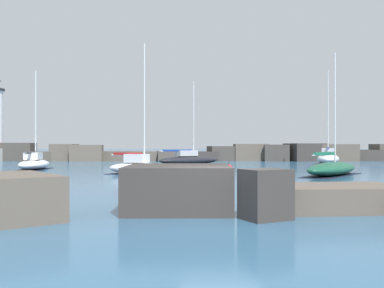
{
  "coord_description": "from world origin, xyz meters",
  "views": [
    {
      "loc": [
        -1.04,
        -12.86,
        2.16
      ],
      "look_at": [
        -0.56,
        29.44,
        2.34
      ],
      "focal_mm": 40.0,
      "sensor_mm": 36.0,
      "label": 1
    }
  ],
  "objects": [
    {
      "name": "sailboat_moored_1",
      "position": [
        9.53,
        18.12,
        0.52
      ],
      "size": [
        6.69,
        7.85,
        9.06
      ],
      "color": "#195138",
      "rests_on": "ground"
    },
    {
      "name": "ground_plane",
      "position": [
        0.0,
        0.0,
        0.0
      ],
      "size": [
        600.0,
        600.0,
        0.0
      ],
      "primitive_type": "plane",
      "color": "#336084"
    },
    {
      "name": "breakwater_jetty",
      "position": [
        1.85,
        48.49,
        1.06
      ],
      "size": [
        65.93,
        6.66,
        2.59
      ],
      "color": "#4C443D",
      "rests_on": "ground"
    },
    {
      "name": "open_sea_beyond",
      "position": [
        0.0,
        108.45,
        0.0
      ],
      "size": [
        400.0,
        116.0,
        0.01
      ],
      "color": "#235175",
      "rests_on": "ground"
    },
    {
      "name": "foreground_rocks",
      "position": [
        -1.59,
        0.86,
        0.58
      ],
      "size": [
        18.73,
        6.27,
        1.49
      ],
      "color": "#4C443D",
      "rests_on": "ground"
    },
    {
      "name": "sailboat_moored_0",
      "position": [
        -0.82,
        36.29,
        0.6
      ],
      "size": [
        7.92,
        6.43,
        9.7
      ],
      "color": "black",
      "rests_on": "ground"
    },
    {
      "name": "sailboat_moored_2",
      "position": [
        -4.64,
        19.36,
        0.58
      ],
      "size": [
        5.72,
        4.18,
        9.83
      ],
      "color": "white",
      "rests_on": "ground"
    },
    {
      "name": "mooring_buoy_orange_near",
      "position": [
        2.38,
        22.11,
        0.31
      ],
      "size": [
        0.62,
        0.62,
        0.82
      ],
      "color": "red",
      "rests_on": "ground"
    },
    {
      "name": "sailboat_moored_3",
      "position": [
        -15.02,
        26.28,
        0.57
      ],
      "size": [
        2.7,
        6.17,
        9.09
      ],
      "color": "white",
      "rests_on": "ground"
    },
    {
      "name": "sailboat_moored_4",
      "position": [
        15.47,
        36.97,
        0.73
      ],
      "size": [
        4.3,
        6.41,
        11.1
      ],
      "color": "silver",
      "rests_on": "ground"
    }
  ]
}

